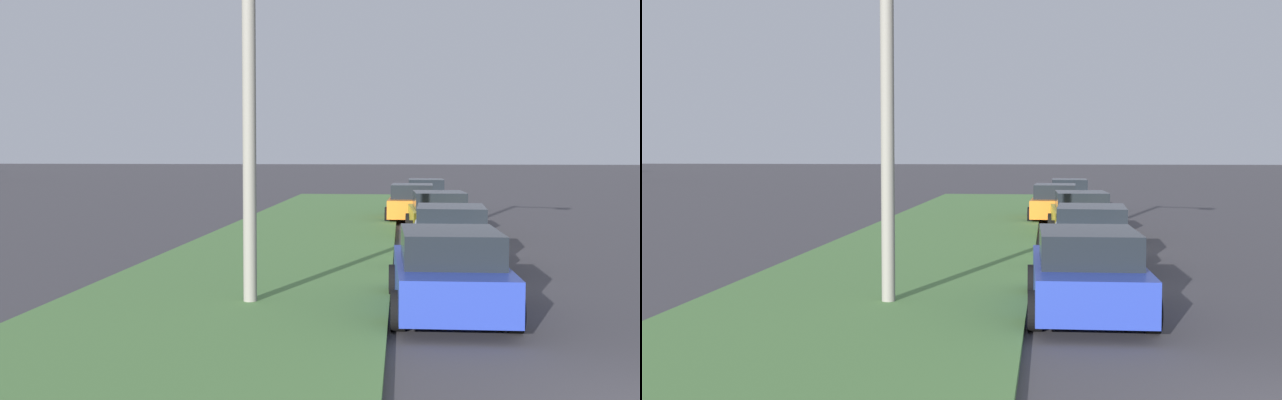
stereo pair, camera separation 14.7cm
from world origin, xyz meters
TOP-DOWN VIEW (x-y plane):
  - grass_median at (10.00, 6.74)m, footprint 60.00×6.00m
  - parked_car_blue at (5.66, 2.72)m, footprint 4.35×2.11m
  - parked_car_white at (11.38, 2.35)m, footprint 4.37×2.16m
  - parked_car_yellow at (17.86, 2.34)m, footprint 4.36×2.14m
  - parked_car_orange at (23.46, 3.12)m, footprint 4.36×2.13m
  - parked_car_silver at (29.04, 2.42)m, footprint 4.30×2.02m
  - streetlight at (5.77, 5.87)m, footprint 1.08×2.81m

SIDE VIEW (x-z plane):
  - grass_median at x=10.00m, z-range 0.00..0.12m
  - parked_car_blue at x=5.66m, z-range -0.02..1.45m
  - parked_car_white at x=11.38m, z-range -0.02..1.45m
  - parked_car_yellow at x=17.86m, z-range -0.02..1.45m
  - parked_car_orange at x=23.46m, z-range -0.02..1.45m
  - parked_car_silver at x=29.04m, z-range -0.02..1.45m
  - streetlight at x=5.77m, z-range 0.64..8.14m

